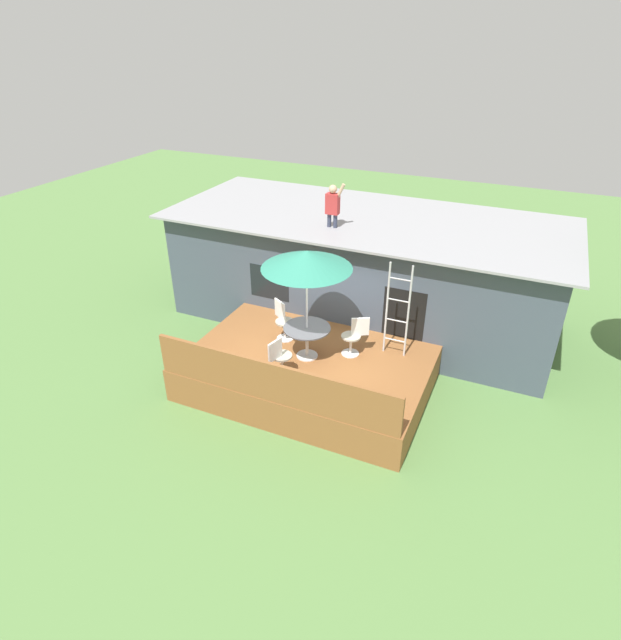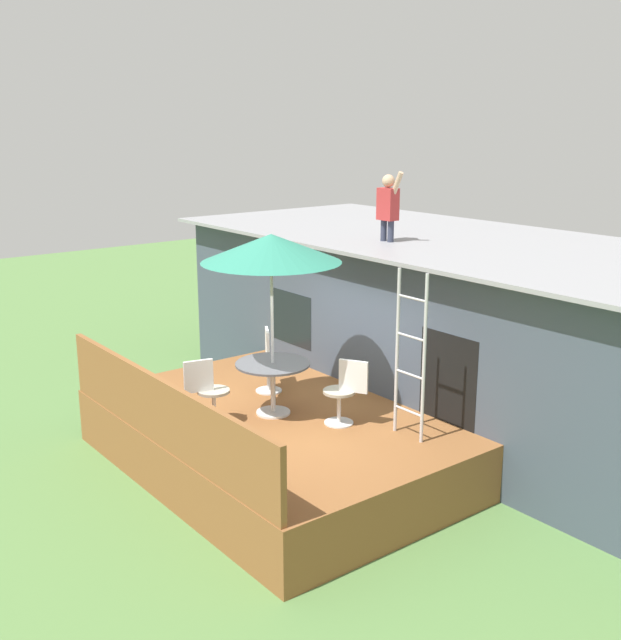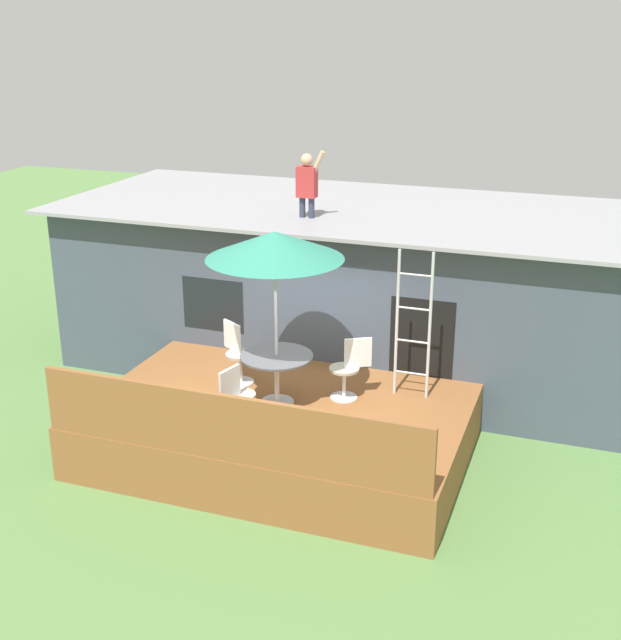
{
  "view_description": "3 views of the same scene",
  "coord_description": "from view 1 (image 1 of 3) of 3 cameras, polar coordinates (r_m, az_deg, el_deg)",
  "views": [
    {
      "loc": [
        4.04,
        -9.02,
        7.31
      ],
      "look_at": [
        -0.27,
        0.62,
        1.32
      ],
      "focal_mm": 29.32,
      "sensor_mm": 36.0,
      "label": 1
    },
    {
      "loc": [
        8.28,
        -5.92,
        4.8
      ],
      "look_at": [
        0.06,
        0.52,
        2.09
      ],
      "focal_mm": 43.22,
      "sensor_mm": 36.0,
      "label": 2
    },
    {
      "loc": [
        4.08,
        -10.08,
        6.0
      ],
      "look_at": [
        0.01,
        1.18,
        1.65
      ],
      "focal_mm": 46.42,
      "sensor_mm": 36.0,
      "label": 3
    }
  ],
  "objects": [
    {
      "name": "patio_umbrella",
      "position": [
        10.68,
        -0.42,
        6.61
      ],
      "size": [
        1.9,
        1.9,
        2.54
      ],
      "color": "silver",
      "rests_on": "deck"
    },
    {
      "name": "person_figure",
      "position": [
        12.97,
        2.48,
        12.63
      ],
      "size": [
        0.47,
        0.2,
        1.11
      ],
      "color": "#33384C",
      "rests_on": "house"
    },
    {
      "name": "step_ladder",
      "position": [
        11.49,
        9.47,
        1.02
      ],
      "size": [
        0.52,
        0.04,
        2.2
      ],
      "color": "silver",
      "rests_on": "deck"
    },
    {
      "name": "deck",
      "position": [
        12.06,
        -0.03,
        -5.42
      ],
      "size": [
        5.32,
        3.74,
        0.8
      ],
      "primitive_type": "cube",
      "color": "brown",
      "rests_on": "ground"
    },
    {
      "name": "patio_chair_near",
      "position": [
        10.95,
        -3.4,
        -4.09
      ],
      "size": [
        0.44,
        0.61,
        0.92
      ],
      "rotation": [
        0.0,
        0.0,
        1.34
      ],
      "color": "silver",
      "rests_on": "deck"
    },
    {
      "name": "house",
      "position": [
        14.48,
        5.82,
        5.6
      ],
      "size": [
        10.5,
        4.5,
        2.94
      ],
      "color": "#424C5B",
      "rests_on": "ground"
    },
    {
      "name": "ground_plane",
      "position": [
        12.29,
        -0.03,
        -6.95
      ],
      "size": [
        40.0,
        40.0,
        0.0
      ],
      "primitive_type": "plane",
      "color": "#567F42"
    },
    {
      "name": "patio_table",
      "position": [
        11.49,
        -0.39,
        -1.51
      ],
      "size": [
        1.04,
        1.04,
        0.74
      ],
      "color": "silver",
      "rests_on": "deck"
    },
    {
      "name": "deck_railing",
      "position": [
        10.24,
        -4.23,
        -6.83
      ],
      "size": [
        5.22,
        0.08,
        0.9
      ],
      "primitive_type": "cube",
      "color": "brown",
      "rests_on": "deck"
    },
    {
      "name": "patio_chair_right",
      "position": [
        11.68,
        4.79,
        -1.79
      ],
      "size": [
        0.58,
        0.44,
        0.92
      ],
      "rotation": [
        0.0,
        0.0,
        -2.62
      ],
      "color": "silver",
      "rests_on": "deck"
    },
    {
      "name": "patio_chair_left",
      "position": [
        12.27,
        -3.01,
        -0.06
      ],
      "size": [
        0.57,
        0.44,
        0.92
      ],
      "rotation": [
        0.0,
        0.0,
        -0.54
      ],
      "color": "silver",
      "rests_on": "deck"
    }
  ]
}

